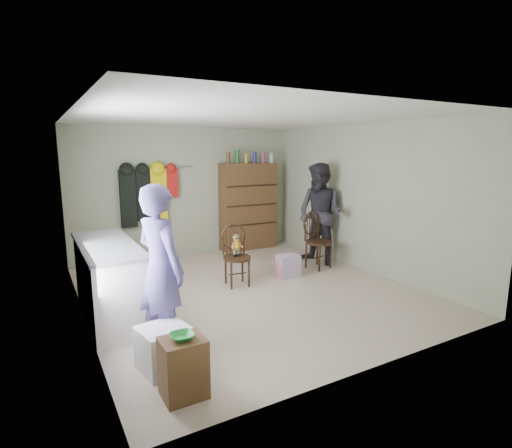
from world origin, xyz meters
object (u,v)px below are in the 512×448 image
chair_front (236,251)px  dresser (248,206)px  counter (109,280)px  chair_far (316,238)px

chair_front → dresser: 2.39m
counter → chair_far: size_ratio=1.85×
chair_front → chair_far: 1.66m
chair_front → chair_far: bearing=12.4°
chair_far → dresser: 1.92m
chair_front → chair_far: size_ratio=0.94×
dresser → chair_front: bearing=-123.0°
counter → chair_front: 1.94m
counter → dresser: bearing=35.7°
counter → chair_front: (1.91, 0.32, 0.06)m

